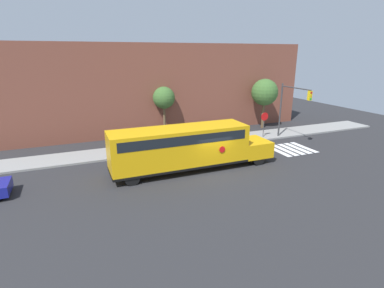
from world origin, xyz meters
TOP-DOWN VIEW (x-y plane):
  - ground_plane at (0.00, 0.00)m, footprint 60.00×60.00m
  - sidewalk_strip at (0.00, 6.50)m, footprint 44.00×3.00m
  - building_backdrop at (0.00, 13.00)m, footprint 32.00×4.00m
  - crosswalk_stripes at (8.53, 2.00)m, footprint 3.30×3.20m
  - school_bus at (-1.69, 0.97)m, footprint 11.86×2.57m
  - stop_sign at (8.30, 5.82)m, footprint 0.79×0.10m
  - traffic_light at (9.90, 4.30)m, footprint 0.28×3.84m
  - tree_near_sidewalk at (10.74, 9.45)m, footprint 2.85×2.85m
  - tree_far_sidewalk at (-0.28, 10.50)m, footprint 2.16×2.16m

SIDE VIEW (x-z plane):
  - ground_plane at x=0.00m, z-range 0.00..0.00m
  - crosswalk_stripes at x=8.53m, z-range 0.00..0.01m
  - sidewalk_strip at x=0.00m, z-range 0.00..0.15m
  - stop_sign at x=8.30m, z-range 0.45..3.00m
  - school_bus at x=-1.69m, z-range 0.22..3.35m
  - traffic_light at x=9.90m, z-range 0.90..6.17m
  - tree_far_sidewalk at x=-0.28m, z-range 1.32..6.20m
  - tree_near_sidewalk at x=10.74m, z-range 1.22..6.58m
  - building_backdrop at x=0.00m, z-range 0.00..8.94m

